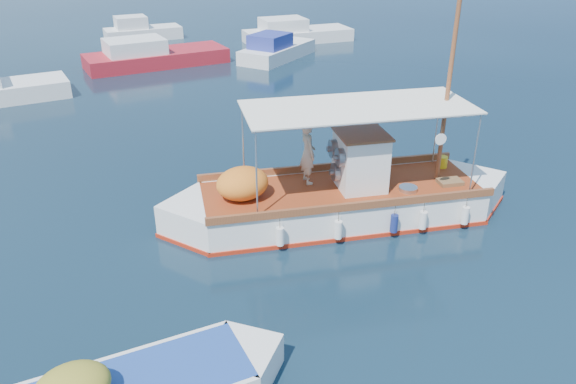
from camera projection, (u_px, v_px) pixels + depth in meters
ground at (332, 234)px, 15.30m from camera, size 160.00×160.00×0.00m
fishing_caique at (339, 200)px, 15.92m from camera, size 9.73×5.18×6.30m
bg_boat_n at (152, 57)px, 32.12m from camera, size 8.11×3.32×1.80m
bg_boat_ne at (276, 51)px, 33.57m from camera, size 5.93×4.53×1.80m
bg_boat_e at (295, 34)px, 38.23m from camera, size 7.61×3.95×1.80m
bg_boat_far_n at (141, 32)px, 38.88m from camera, size 5.33×2.64×1.80m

